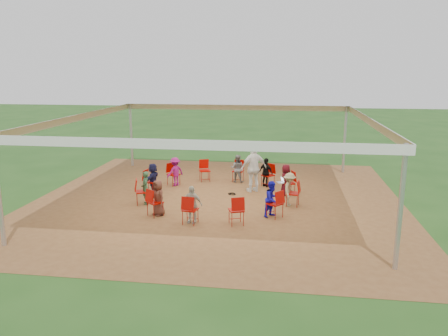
# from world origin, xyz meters

# --- Properties ---
(ground) EXTENTS (80.00, 80.00, 0.00)m
(ground) POSITION_xyz_m (0.00, 0.00, 0.00)
(ground) COLOR #204A17
(ground) RESTS_ON ground
(dirt_patch) EXTENTS (13.00, 13.00, 0.00)m
(dirt_patch) POSITION_xyz_m (0.00, 0.00, 0.01)
(dirt_patch) COLOR brown
(dirt_patch) RESTS_ON ground
(tent) EXTENTS (10.33, 10.33, 3.00)m
(tent) POSITION_xyz_m (0.00, 0.00, 2.37)
(tent) COLOR #B2B2B7
(tent) RESTS_ON ground
(chair_0) EXTENTS (0.56, 0.55, 0.90)m
(chair_0) POSITION_xyz_m (2.52, 0.95, 0.45)
(chair_0) COLOR #AB0700
(chair_0) RESTS_ON ground
(chair_1) EXTENTS (0.60, 0.61, 0.90)m
(chair_1) POSITION_xyz_m (1.71, 2.09, 0.45)
(chair_1) COLOR #AB0700
(chair_1) RESTS_ON ground
(chair_2) EXTENTS (0.49, 0.50, 0.90)m
(chair_2) POSITION_xyz_m (0.44, 2.66, 0.45)
(chair_2) COLOR #AB0700
(chair_2) RESTS_ON ground
(chair_3) EXTENTS (0.55, 0.56, 0.90)m
(chair_3) POSITION_xyz_m (-0.95, 2.52, 0.45)
(chair_3) COLOR #AB0700
(chair_3) RESTS_ON ground
(chair_4) EXTENTS (0.61, 0.60, 0.90)m
(chair_4) POSITION_xyz_m (-2.09, 1.71, 0.45)
(chair_4) COLOR #AB0700
(chair_4) RESTS_ON ground
(chair_5) EXTENTS (0.50, 0.49, 0.90)m
(chair_5) POSITION_xyz_m (-2.66, 0.44, 0.45)
(chair_5) COLOR #AB0700
(chair_5) RESTS_ON ground
(chair_6) EXTENTS (0.56, 0.55, 0.90)m
(chair_6) POSITION_xyz_m (-2.52, -0.95, 0.45)
(chair_6) COLOR #AB0700
(chair_6) RESTS_ON ground
(chair_7) EXTENTS (0.60, 0.61, 0.90)m
(chair_7) POSITION_xyz_m (-1.71, -2.09, 0.45)
(chair_7) COLOR #AB0700
(chair_7) RESTS_ON ground
(chair_8) EXTENTS (0.49, 0.50, 0.90)m
(chair_8) POSITION_xyz_m (-0.44, -2.66, 0.45)
(chair_8) COLOR #AB0700
(chair_8) RESTS_ON ground
(chair_9) EXTENTS (0.55, 0.56, 0.90)m
(chair_9) POSITION_xyz_m (0.95, -2.52, 0.45)
(chair_9) COLOR #AB0700
(chair_9) RESTS_ON ground
(chair_10) EXTENTS (0.61, 0.60, 0.90)m
(chair_10) POSITION_xyz_m (2.09, -1.71, 0.45)
(chair_10) COLOR #AB0700
(chair_10) RESTS_ON ground
(chair_11) EXTENTS (0.50, 0.49, 0.90)m
(chair_11) POSITION_xyz_m (2.66, -0.44, 0.45)
(chair_11) COLOR #AB0700
(chair_11) RESTS_ON ground
(person_seated_0) EXTENTS (0.50, 0.64, 1.16)m
(person_seated_0) POSITION_xyz_m (2.41, 0.91, 0.59)
(person_seated_0) COLOR #410911
(person_seated_0) RESTS_ON ground
(person_seated_1) EXTENTS (0.75, 0.70, 1.16)m
(person_seated_1) POSITION_xyz_m (1.63, 1.99, 0.59)
(person_seated_1) COLOR black
(person_seated_1) RESTS_ON ground
(person_seated_2) EXTENTS (0.61, 0.41, 1.16)m
(person_seated_2) POSITION_xyz_m (0.42, 2.54, 0.59)
(person_seated_2) COLOR slate
(person_seated_2) RESTS_ON ground
(person_seated_3) EXTENTS (0.76, 0.81, 1.16)m
(person_seated_3) POSITION_xyz_m (-1.99, 1.63, 0.59)
(person_seated_3) COLOR #8E1265
(person_seated_3) RESTS_ON ground
(person_seated_4) EXTENTS (0.57, 1.13, 1.16)m
(person_seated_4) POSITION_xyz_m (-2.54, 0.42, 0.59)
(person_seated_4) COLOR #17193F
(person_seated_4) RESTS_ON ground
(person_seated_5) EXTENTS (0.41, 0.49, 1.16)m
(person_seated_5) POSITION_xyz_m (-2.41, -0.91, 0.59)
(person_seated_5) COLOR #294E2F
(person_seated_5) RESTS_ON ground
(person_seated_6) EXTENTS (0.64, 0.60, 1.16)m
(person_seated_6) POSITION_xyz_m (-1.63, -1.99, 0.59)
(person_seated_6) COLOR brown
(person_seated_6) RESTS_ON ground
(person_seated_7) EXTENTS (0.73, 0.45, 1.16)m
(person_seated_7) POSITION_xyz_m (-0.42, -2.54, 0.59)
(person_seated_7) COLOR beige
(person_seated_7) RESTS_ON ground
(person_seated_8) EXTENTS (0.61, 0.64, 1.16)m
(person_seated_8) POSITION_xyz_m (1.99, -1.63, 0.59)
(person_seated_8) COLOR #1513B8
(person_seated_8) RESTS_ON ground
(person_seated_9) EXTENTS (0.49, 0.80, 1.16)m
(person_seated_9) POSITION_xyz_m (2.54, -0.42, 0.59)
(person_seated_9) COLOR #9A8A5E
(person_seated_9) RESTS_ON ground
(standing_person) EXTENTS (1.20, 1.03, 1.83)m
(standing_person) POSITION_xyz_m (1.19, 1.21, 0.92)
(standing_person) COLOR white
(standing_person) RESTS_ON ground
(cable_coil) EXTENTS (0.33, 0.33, 0.03)m
(cable_coil) POSITION_xyz_m (0.43, 0.69, 0.02)
(cable_coil) COLOR black
(cable_coil) RESTS_ON ground
(laptop) EXTENTS (0.32, 0.36, 0.20)m
(laptop) POSITION_xyz_m (2.25, 0.85, 0.55)
(laptop) COLOR #B7B7BC
(laptop) RESTS_ON ground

